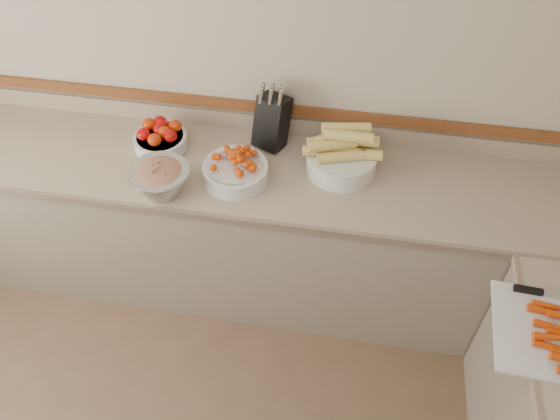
% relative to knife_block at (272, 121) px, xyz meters
% --- Properties ---
extents(back_wall, '(4.00, 0.00, 4.00)m').
position_rel_knife_block_xyz_m(back_wall, '(-0.22, 0.10, 0.26)').
color(back_wall, '#B5AA95').
rests_on(back_wall, ground_plane).
extents(counter_back, '(4.00, 0.65, 1.08)m').
position_rel_knife_block_xyz_m(counter_back, '(-0.22, -0.22, -0.59)').
color(counter_back, gray).
rests_on(counter_back, ground_plane).
extents(knife_block, '(0.20, 0.22, 0.35)m').
position_rel_knife_block_xyz_m(knife_block, '(0.00, 0.00, 0.00)').
color(knife_block, black).
rests_on(knife_block, counter_back).
extents(tomato_bowl, '(0.27, 0.27, 0.13)m').
position_rel_knife_block_xyz_m(tomato_bowl, '(-0.55, -0.12, -0.08)').
color(tomato_bowl, silver).
rests_on(tomato_bowl, counter_back).
extents(cherry_tomato_bowl, '(0.31, 0.31, 0.17)m').
position_rel_knife_block_xyz_m(cherry_tomato_bowl, '(-0.12, -0.29, -0.09)').
color(cherry_tomato_bowl, silver).
rests_on(cherry_tomato_bowl, counter_back).
extents(corn_bowl, '(0.38, 0.34, 0.25)m').
position_rel_knife_block_xyz_m(corn_bowl, '(0.36, -0.14, -0.05)').
color(corn_bowl, silver).
rests_on(corn_bowl, counter_back).
extents(rhubarb_bowl, '(0.28, 0.28, 0.16)m').
position_rel_knife_block_xyz_m(rhubarb_bowl, '(-0.44, -0.43, -0.06)').
color(rhubarb_bowl, '#B2B2BA').
rests_on(rhubarb_bowl, counter_back).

